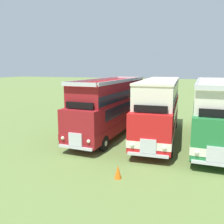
% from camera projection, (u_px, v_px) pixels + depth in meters
% --- Properties ---
extents(ground_plane, '(200.00, 200.00, 0.00)m').
position_uv_depth(ground_plane, '(211.00, 144.00, 17.29)').
color(ground_plane, olive).
extents(bus_first_in_row, '(3.06, 11.19, 4.52)m').
position_uv_depth(bus_first_in_row, '(111.00, 106.00, 19.55)').
color(bus_first_in_row, maroon).
rests_on(bus_first_in_row, ground).
extents(bus_second_in_row, '(3.11, 11.39, 4.49)m').
position_uv_depth(bus_second_in_row, '(159.00, 106.00, 18.55)').
color(bus_second_in_row, red).
rests_on(bus_second_in_row, ground).
extents(bus_third_in_row, '(2.77, 11.24, 4.52)m').
position_uv_depth(bus_third_in_row, '(214.00, 111.00, 17.14)').
color(bus_third_in_row, '#237538').
rests_on(bus_third_in_row, ground).
extents(cone_far_end, '(0.36, 0.36, 0.67)m').
position_uv_depth(cone_far_end, '(118.00, 172.00, 11.93)').
color(cone_far_end, orange).
rests_on(cone_far_end, ground).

